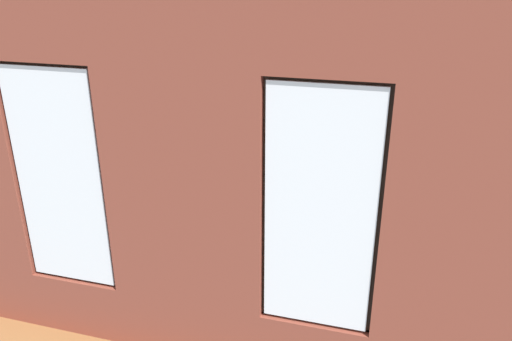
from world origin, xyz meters
TOP-DOWN VIEW (x-y plane):
  - ground_plane at (0.00, 0.00)m, footprint 6.24×5.48m
  - brick_wall_with_windows at (-0.00, 2.36)m, footprint 5.64×0.30m
  - white_wall_right at (2.77, 0.20)m, footprint 0.10×4.48m
  - couch_by_window at (-0.02, 1.71)m, footprint 1.71×0.87m
  - couch_left at (-2.12, -0.14)m, footprint 0.98×2.09m
  - coffee_table at (-0.17, -0.01)m, footprint 1.44×0.88m
  - cup_ceramic at (-0.57, -0.16)m, footprint 0.07×0.07m
  - table_plant_small at (-0.28, 0.13)m, footprint 0.14×0.14m
  - remote_silver at (0.01, -0.12)m, footprint 0.12×0.17m
  - media_console at (2.47, -0.17)m, footprint 1.28×0.42m
  - tv_flatscreen at (2.47, -0.17)m, footprint 1.07×0.20m
  - papasan_chair at (0.98, -1.29)m, footprint 1.16×1.16m
  - potted_plant_by_left_couch at (-1.72, -1.61)m, footprint 0.25×0.25m
  - potted_plant_foreground_right at (2.17, -1.69)m, footprint 0.60×0.60m
  - potted_plant_beside_window_right at (2.01, 1.80)m, footprint 1.08×1.12m
  - potted_plant_near_tv at (1.91, 0.93)m, footprint 0.90×0.98m
  - potted_plant_mid_room_small at (-0.99, -1.11)m, footprint 0.32×0.32m
  - potted_plant_corner_near_left at (-2.28, -1.72)m, footprint 0.89×0.99m

SIDE VIEW (x-z plane):
  - ground_plane at x=0.00m, z-range -0.10..0.00m
  - media_console at x=2.47m, z-range 0.00..0.56m
  - potted_plant_mid_room_small at x=-0.99m, z-range 0.08..0.55m
  - potted_plant_by_left_couch at x=-1.72m, z-range 0.08..0.57m
  - couch_left at x=-2.12m, z-range -0.07..0.73m
  - couch_by_window at x=-0.02m, z-range -0.07..0.73m
  - coffee_table at x=-0.17m, z-range 0.18..0.63m
  - papasan_chair at x=0.98m, z-range 0.10..0.81m
  - remote_silver at x=0.01m, z-range 0.46..0.48m
  - cup_ceramic at x=-0.57m, z-range 0.46..0.54m
  - potted_plant_near_tv at x=1.91m, z-range 0.00..1.13m
  - table_plant_small at x=-0.28m, z-range 0.46..0.68m
  - potted_plant_foreground_right at x=2.17m, z-range 0.13..1.14m
  - potted_plant_corner_near_left at x=-2.28m, z-range 0.01..1.33m
  - potted_plant_beside_window_right at x=2.01m, z-range 0.14..1.40m
  - tv_flatscreen at x=2.47m, z-range 0.56..1.26m
  - brick_wall_with_windows at x=0.00m, z-range -0.01..3.27m
  - white_wall_right at x=2.77m, z-range 0.00..3.28m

